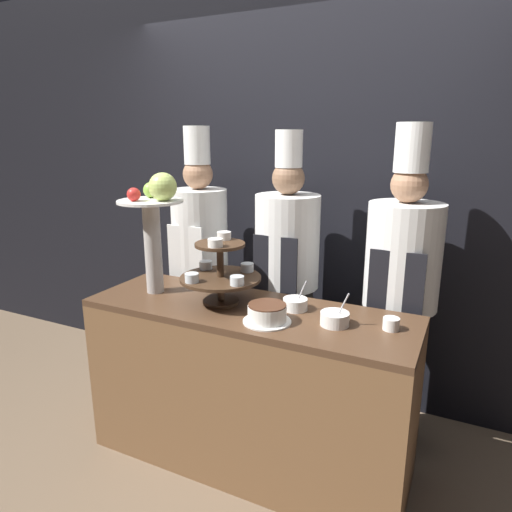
{
  "coord_description": "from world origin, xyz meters",
  "views": [
    {
      "loc": [
        0.99,
        -1.66,
        1.75
      ],
      "look_at": [
        0.0,
        0.38,
        1.15
      ],
      "focal_mm": 32.0,
      "sensor_mm": 36.0,
      "label": 1
    }
  ],
  "objects_px": {
    "tiered_stand": "(220,271)",
    "cake_round": "(267,314)",
    "chef_center_right": "(401,283)",
    "fruit_pedestal": "(155,216)",
    "serving_bowl_far": "(295,304)",
    "chef_center_left": "(286,268)",
    "chef_left": "(200,255)",
    "cup_white": "(391,324)",
    "serving_bowl_near": "(335,319)"
  },
  "relations": [
    {
      "from": "tiered_stand",
      "to": "serving_bowl_far",
      "type": "height_order",
      "value": "tiered_stand"
    },
    {
      "from": "serving_bowl_near",
      "to": "chef_left",
      "type": "relative_size",
      "value": 0.09
    },
    {
      "from": "chef_left",
      "to": "cake_round",
      "type": "bearing_deg",
      "value": -39.69
    },
    {
      "from": "tiered_stand",
      "to": "cake_round",
      "type": "relative_size",
      "value": 1.84
    },
    {
      "from": "serving_bowl_far",
      "to": "chef_center_right",
      "type": "relative_size",
      "value": 0.09
    },
    {
      "from": "fruit_pedestal",
      "to": "cup_white",
      "type": "xyz_separation_m",
      "value": [
        1.26,
        0.05,
        -0.4
      ]
    },
    {
      "from": "tiered_stand",
      "to": "cake_round",
      "type": "bearing_deg",
      "value": -21.77
    },
    {
      "from": "tiered_stand",
      "to": "chef_left",
      "type": "xyz_separation_m",
      "value": [
        -0.46,
        0.52,
        -0.09
      ]
    },
    {
      "from": "serving_bowl_near",
      "to": "chef_left",
      "type": "bearing_deg",
      "value": 153.28
    },
    {
      "from": "serving_bowl_near",
      "to": "serving_bowl_far",
      "type": "height_order",
      "value": "serving_bowl_near"
    },
    {
      "from": "tiered_stand",
      "to": "cup_white",
      "type": "xyz_separation_m",
      "value": [
        0.86,
        0.04,
        -0.15
      ]
    },
    {
      "from": "tiered_stand",
      "to": "chef_center_left",
      "type": "distance_m",
      "value": 0.55
    },
    {
      "from": "fruit_pedestal",
      "to": "serving_bowl_far",
      "type": "relative_size",
      "value": 4.14
    },
    {
      "from": "tiered_stand",
      "to": "cup_white",
      "type": "height_order",
      "value": "tiered_stand"
    },
    {
      "from": "tiered_stand",
      "to": "fruit_pedestal",
      "type": "distance_m",
      "value": 0.47
    },
    {
      "from": "fruit_pedestal",
      "to": "chef_center_right",
      "type": "relative_size",
      "value": 0.37
    },
    {
      "from": "chef_center_left",
      "to": "fruit_pedestal",
      "type": "bearing_deg",
      "value": -136.27
    },
    {
      "from": "cup_white",
      "to": "serving_bowl_near",
      "type": "relative_size",
      "value": 0.45
    },
    {
      "from": "tiered_stand",
      "to": "fruit_pedestal",
      "type": "relative_size",
      "value": 0.63
    },
    {
      "from": "cup_white",
      "to": "serving_bowl_far",
      "type": "xyz_separation_m",
      "value": [
        -0.48,
        0.04,
        0.0
      ]
    },
    {
      "from": "tiered_stand",
      "to": "chef_center_left",
      "type": "xyz_separation_m",
      "value": [
        0.16,
        0.52,
        -0.1
      ]
    },
    {
      "from": "serving_bowl_far",
      "to": "chef_center_left",
      "type": "distance_m",
      "value": 0.5
    },
    {
      "from": "serving_bowl_near",
      "to": "chef_center_left",
      "type": "bearing_deg",
      "value": 130.53
    },
    {
      "from": "serving_bowl_near",
      "to": "chef_center_right",
      "type": "relative_size",
      "value": 0.09
    },
    {
      "from": "fruit_pedestal",
      "to": "tiered_stand",
      "type": "bearing_deg",
      "value": 1.3
    },
    {
      "from": "serving_bowl_far",
      "to": "chef_center_left",
      "type": "bearing_deg",
      "value": 117.51
    },
    {
      "from": "serving_bowl_far",
      "to": "chef_center_left",
      "type": "height_order",
      "value": "chef_center_left"
    },
    {
      "from": "cup_white",
      "to": "serving_bowl_near",
      "type": "bearing_deg",
      "value": -166.32
    },
    {
      "from": "cake_round",
      "to": "chef_center_left",
      "type": "xyz_separation_m",
      "value": [
        -0.17,
        0.65,
        0.03
      ]
    },
    {
      "from": "serving_bowl_near",
      "to": "cake_round",
      "type": "bearing_deg",
      "value": -160.24
    },
    {
      "from": "cake_round",
      "to": "serving_bowl_near",
      "type": "height_order",
      "value": "serving_bowl_near"
    },
    {
      "from": "chef_left",
      "to": "chef_center_left",
      "type": "xyz_separation_m",
      "value": [
        0.61,
        -0.0,
        -0.02
      ]
    },
    {
      "from": "chef_center_right",
      "to": "chef_left",
      "type": "bearing_deg",
      "value": 180.0
    },
    {
      "from": "tiered_stand",
      "to": "chef_left",
      "type": "height_order",
      "value": "chef_left"
    },
    {
      "from": "cake_round",
      "to": "serving_bowl_near",
      "type": "distance_m",
      "value": 0.31
    },
    {
      "from": "cake_round",
      "to": "chef_left",
      "type": "xyz_separation_m",
      "value": [
        -0.78,
        0.65,
        0.04
      ]
    },
    {
      "from": "cup_white",
      "to": "serving_bowl_near",
      "type": "distance_m",
      "value": 0.25
    },
    {
      "from": "fruit_pedestal",
      "to": "chef_center_left",
      "type": "height_order",
      "value": "chef_center_left"
    },
    {
      "from": "cake_round",
      "to": "chef_center_right",
      "type": "distance_m",
      "value": 0.82
    },
    {
      "from": "serving_bowl_far",
      "to": "cup_white",
      "type": "bearing_deg",
      "value": -5.04
    },
    {
      "from": "tiered_stand",
      "to": "fruit_pedestal",
      "type": "xyz_separation_m",
      "value": [
        -0.4,
        -0.01,
        0.26
      ]
    },
    {
      "from": "tiered_stand",
      "to": "cup_white",
      "type": "relative_size",
      "value": 5.67
    },
    {
      "from": "chef_center_right",
      "to": "fruit_pedestal",
      "type": "bearing_deg",
      "value": -156.67
    },
    {
      "from": "serving_bowl_far",
      "to": "chef_left",
      "type": "relative_size",
      "value": 0.09
    },
    {
      "from": "fruit_pedestal",
      "to": "chef_center_left",
      "type": "xyz_separation_m",
      "value": [
        0.55,
        0.53,
        -0.36
      ]
    },
    {
      "from": "cake_round",
      "to": "cup_white",
      "type": "distance_m",
      "value": 0.57
    },
    {
      "from": "chef_center_right",
      "to": "tiered_stand",
      "type": "bearing_deg",
      "value": -147.94
    },
    {
      "from": "cup_white",
      "to": "serving_bowl_near",
      "type": "height_order",
      "value": "serving_bowl_near"
    },
    {
      "from": "cake_round",
      "to": "cup_white",
      "type": "bearing_deg",
      "value": 17.06
    },
    {
      "from": "serving_bowl_near",
      "to": "chef_center_left",
      "type": "xyz_separation_m",
      "value": [
        -0.46,
        0.54,
        0.04
      ]
    }
  ]
}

